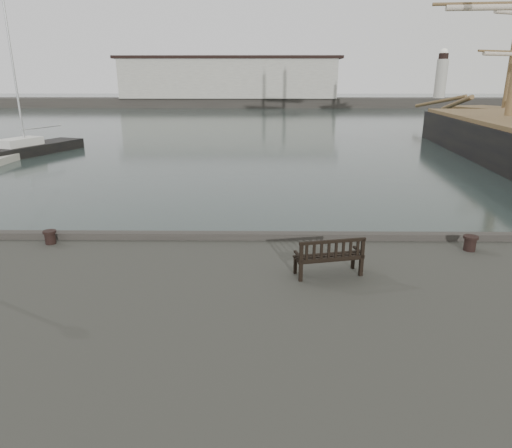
{
  "coord_description": "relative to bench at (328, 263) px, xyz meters",
  "views": [
    {
      "loc": [
        -0.85,
        -11.94,
        5.72
      ],
      "look_at": [
        -0.99,
        -0.5,
        2.1
      ],
      "focal_mm": 32.0,
      "sensor_mm": 36.0,
      "label": 1
    }
  ],
  "objects": [
    {
      "name": "ground",
      "position": [
        -0.64,
        2.55,
        -1.84
      ],
      "size": [
        400.0,
        400.0,
        0.0
      ],
      "primitive_type": "plane",
      "color": "black",
      "rests_on": "ground"
    },
    {
      "name": "bench",
      "position": [
        0.0,
        0.0,
        0.0
      ],
      "size": [
        1.58,
        0.83,
        0.86
      ],
      "rotation": [
        0.0,
        0.0,
        0.22
      ],
      "color": "black",
      "rests_on": "quay"
    },
    {
      "name": "breakwater",
      "position": [
        -5.2,
        94.55,
        2.46
      ],
      "size": [
        140.0,
        9.5,
        12.2
      ],
      "color": "#383530",
      "rests_on": "ground"
    },
    {
      "name": "yacht_d",
      "position": [
        -20.07,
        27.13,
        -1.6
      ],
      "size": [
        5.59,
        9.82,
        11.98
      ],
      "rotation": [
        0.0,
        0.0,
        -0.34
      ],
      "color": "black",
      "rests_on": "ground"
    },
    {
      "name": "bollard_right",
      "position": [
        3.83,
        1.58,
        -0.08
      ],
      "size": [
        0.38,
        0.38,
        0.38
      ],
      "primitive_type": "cylinder",
      "rotation": [
        0.0,
        0.0,
        0.03
      ],
      "color": "black",
      "rests_on": "quay"
    },
    {
      "name": "bollard_left",
      "position": [
        -7.1,
        1.97,
        -0.1
      ],
      "size": [
        0.35,
        0.35,
        0.36
      ],
      "primitive_type": "cylinder",
      "rotation": [
        0.0,
        0.0,
        -0.03
      ],
      "color": "black",
      "rests_on": "quay"
    }
  ]
}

